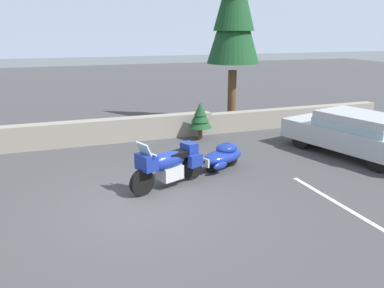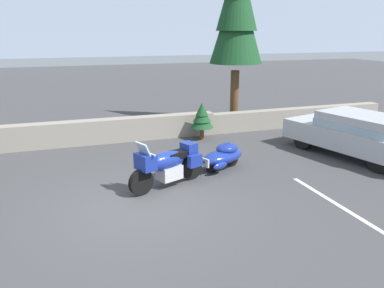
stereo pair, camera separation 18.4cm
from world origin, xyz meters
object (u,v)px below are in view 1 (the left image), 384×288
Objects in this scene: touring_motorcycle at (168,164)px; pine_tree_tall at (234,4)px; car_shaped_trailer at (223,156)px; sedan_at_right_edge at (355,132)px.

pine_tree_tall is (4.70, 6.10, 4.36)m from touring_motorcycle.
pine_tree_tall is at bearing 62.18° from car_shaped_trailer.
touring_motorcycle is at bearing -157.77° from car_shaped_trailer.
car_shaped_trailer is 0.45× the size of sedan_at_right_edge.
car_shaped_trailer is at bearing 176.91° from sedan_at_right_edge.
touring_motorcycle is at bearing -127.59° from pine_tree_tall.
pine_tree_tall reaches higher than car_shaped_trailer.
car_shaped_trailer is at bearing 22.23° from touring_motorcycle.
car_shaped_trailer is (1.88, 0.77, -0.21)m from touring_motorcycle.
sedan_at_right_edge reaches higher than touring_motorcycle.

